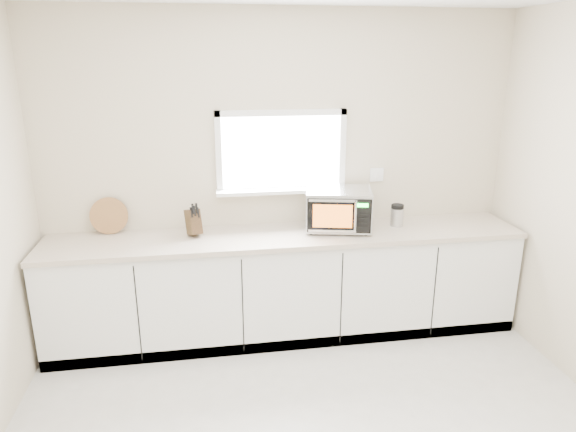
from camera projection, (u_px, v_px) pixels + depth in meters
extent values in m
cube|color=beige|center=(281.00, 175.00, 4.39)|extent=(4.00, 0.02, 2.70)
cube|color=white|center=(281.00, 152.00, 4.31)|extent=(1.00, 0.02, 0.60)
cube|color=white|center=(283.00, 190.00, 4.35)|extent=(1.12, 0.16, 0.03)
cube|color=white|center=(281.00, 113.00, 4.20)|extent=(1.10, 0.04, 0.05)
cube|color=white|center=(282.00, 190.00, 4.40)|extent=(1.10, 0.04, 0.05)
cube|color=white|center=(219.00, 154.00, 4.22)|extent=(0.05, 0.04, 0.70)
cube|color=white|center=(342.00, 150.00, 4.38)|extent=(0.05, 0.04, 0.70)
cube|color=white|center=(377.00, 175.00, 4.52)|extent=(0.12, 0.01, 0.12)
cube|color=white|center=(287.00, 286.00, 4.38)|extent=(3.92, 0.60, 0.88)
cube|color=#C4B1A2|center=(287.00, 236.00, 4.23)|extent=(3.92, 0.64, 0.04)
cylinder|color=black|center=(311.00, 233.00, 4.21)|extent=(0.03, 0.03, 0.02)
cylinder|color=black|center=(312.00, 221.00, 4.51)|extent=(0.03, 0.03, 0.02)
cylinder|color=black|center=(366.00, 234.00, 4.18)|extent=(0.03, 0.03, 0.02)
cylinder|color=black|center=(363.00, 222.00, 4.49)|extent=(0.03, 0.03, 0.02)
cube|color=#B1B4B9|center=(338.00, 209.00, 4.30)|extent=(0.61, 0.51, 0.32)
cube|color=black|center=(339.00, 216.00, 4.10)|extent=(0.50, 0.12, 0.28)
cube|color=orange|center=(333.00, 216.00, 4.10)|extent=(0.31, 0.07, 0.19)
cylinder|color=silver|center=(355.00, 217.00, 4.07)|extent=(0.02, 0.02, 0.25)
cube|color=black|center=(362.00, 217.00, 4.09)|extent=(0.13, 0.03, 0.28)
cube|color=#19FF33|center=(363.00, 205.00, 4.05)|extent=(0.09, 0.02, 0.03)
cube|color=silver|center=(339.00, 190.00, 4.25)|extent=(0.61, 0.51, 0.01)
cube|color=#453118|center=(193.00, 222.00, 4.15)|extent=(0.15, 0.22, 0.23)
cube|color=black|center=(191.00, 212.00, 4.07)|extent=(0.03, 0.04, 0.09)
cube|color=black|center=(195.00, 211.00, 4.08)|extent=(0.03, 0.04, 0.09)
cube|color=black|center=(198.00, 213.00, 4.10)|extent=(0.03, 0.04, 0.09)
cube|color=black|center=(193.00, 209.00, 4.07)|extent=(0.03, 0.04, 0.09)
cube|color=black|center=(197.00, 208.00, 4.08)|extent=(0.03, 0.04, 0.09)
cylinder|color=#AC7542|center=(109.00, 216.00, 4.19)|extent=(0.30, 0.07, 0.30)
cylinder|color=#B1B4B9|center=(397.00, 217.00, 4.40)|extent=(0.14, 0.14, 0.16)
cylinder|color=black|center=(398.00, 206.00, 4.38)|extent=(0.13, 0.13, 0.04)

